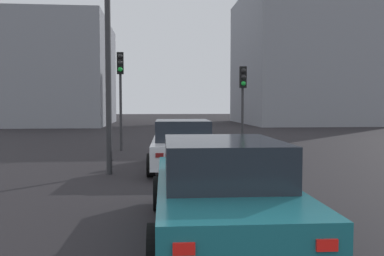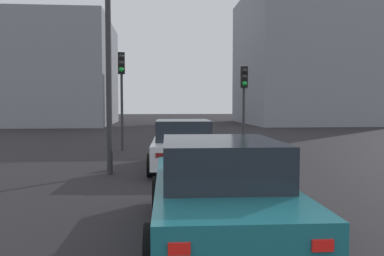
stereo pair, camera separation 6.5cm
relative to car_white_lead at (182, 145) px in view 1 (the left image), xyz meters
The scene contains 7 objects.
car_white_lead is the anchor object (origin of this frame).
car_teal_second 6.34m from the car_white_lead, behind, with size 4.82×2.10×1.46m.
traffic_light_near_left 5.92m from the car_white_lead, 24.23° to the left, with size 0.32×0.29×4.12m.
traffic_light_near_right 5.79m from the car_white_lead, 31.69° to the right, with size 0.32×0.28×3.55m.
street_lamp_kerbside 3.91m from the car_white_lead, 109.54° to the left, with size 0.56×0.36×6.61m.
building_facade_left 32.18m from the car_white_lead, 26.48° to the right, with size 14.40×11.90×13.14m, color gray.
building_facade_center 30.03m from the car_white_lead, 19.42° to the left, with size 13.33×9.34×9.90m, color gray.
Camera 1 is at (-1.99, 0.94, 1.96)m, focal length 37.81 mm.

